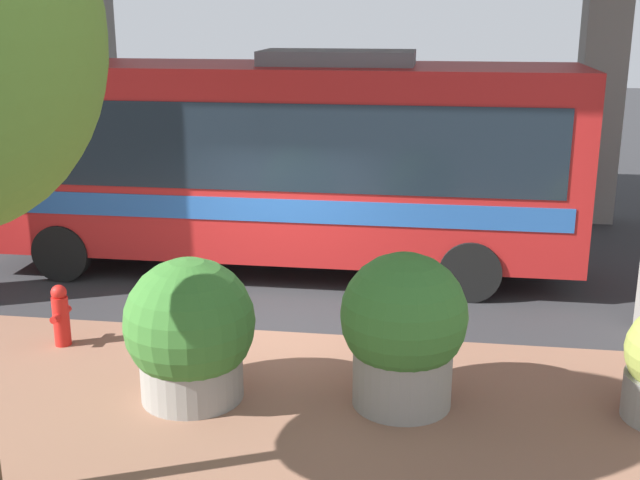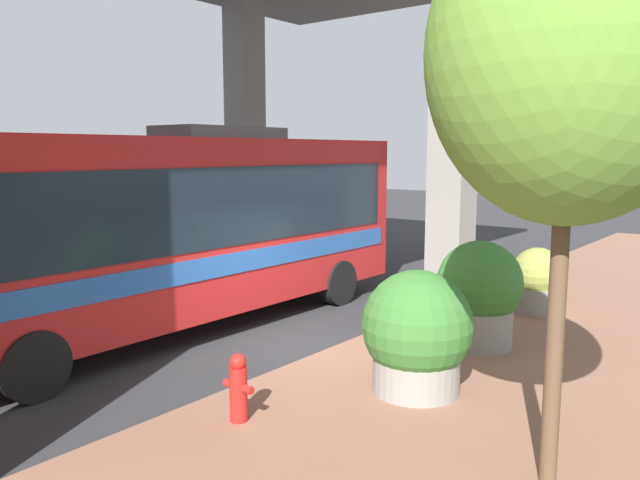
% 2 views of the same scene
% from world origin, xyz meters
% --- Properties ---
extents(ground_plane, '(80.00, 80.00, 0.00)m').
position_xyz_m(ground_plane, '(0.00, 0.00, 0.00)').
color(ground_plane, '#2D2D30').
rests_on(ground_plane, ground).
extents(sidewalk_strip, '(6.00, 40.00, 0.02)m').
position_xyz_m(sidewalk_strip, '(-3.00, 0.00, 0.01)').
color(sidewalk_strip, '#845B47').
rests_on(sidewalk_strip, ground).
extents(bus, '(2.71, 10.29, 3.88)m').
position_xyz_m(bus, '(3.00, 0.41, 2.10)').
color(bus, '#B21E1E').
rests_on(bus, ground).
extents(fire_hydrant, '(0.47, 0.23, 0.90)m').
position_xyz_m(fire_hydrant, '(-0.91, 2.75, 0.46)').
color(fire_hydrant, red).
rests_on(fire_hydrant, ground).
extents(planter_front, '(1.56, 1.56, 1.77)m').
position_xyz_m(planter_front, '(-2.16, 0.48, 0.86)').
color(planter_front, gray).
rests_on(planter_front, ground).
extents(planter_middle, '(1.48, 1.48, 1.88)m').
position_xyz_m(planter_middle, '(-1.95, -2.03, 0.96)').
color(planter_middle, gray).
rests_on(planter_middle, ground).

